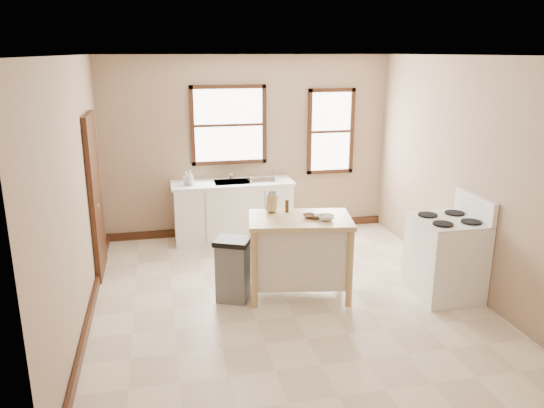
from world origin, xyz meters
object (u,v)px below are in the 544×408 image
at_px(pepper_grinder, 287,206).
at_px(bowl_b, 315,217).
at_px(bowl_a, 309,216).
at_px(trash_bin, 233,270).
at_px(kitchen_island, 300,257).
at_px(knife_block, 272,204).
at_px(gas_stove, 446,247).
at_px(soap_bottle_b, 187,178).
at_px(soap_bottle_a, 190,178).
at_px(bowl_c, 326,218).
at_px(dish_rack, 261,178).

relative_size(pepper_grinder, bowl_b, 1.03).
bearing_deg(bowl_a, trash_bin, 177.61).
distance_m(kitchen_island, bowl_b, 0.54).
relative_size(knife_block, gas_stove, 0.16).
xyz_separation_m(soap_bottle_b, kitchen_island, (1.19, -2.11, -0.53)).
bearing_deg(soap_bottle_a, kitchen_island, -77.90).
relative_size(soap_bottle_b, trash_bin, 0.25).
height_order(kitchen_island, bowl_c, bowl_c).
xyz_separation_m(dish_rack, bowl_a, (0.15, -2.13, 0.02)).
xyz_separation_m(soap_bottle_a, gas_stove, (2.82, -2.43, -0.42)).
height_order(kitchen_island, gas_stove, gas_stove).
bearing_deg(gas_stove, kitchen_island, 167.32).
xyz_separation_m(knife_block, trash_bin, (-0.53, -0.28, -0.69)).
xyz_separation_m(soap_bottle_a, pepper_grinder, (1.03, -1.80, 0.02)).
height_order(soap_bottle_b, kitchen_island, soap_bottle_b).
xyz_separation_m(soap_bottle_a, bowl_c, (1.40, -2.20, -0.03)).
xyz_separation_m(kitchen_island, knife_block, (-0.28, 0.29, 0.59)).
height_order(knife_block, pepper_grinder, knife_block).
height_order(soap_bottle_b, bowl_b, soap_bottle_b).
distance_m(bowl_a, trash_bin, 1.09).
distance_m(soap_bottle_b, bowl_a, 2.49).
distance_m(soap_bottle_a, kitchen_island, 2.40).
relative_size(knife_block, bowl_c, 1.09).
distance_m(soap_bottle_a, soap_bottle_b, 0.08).
bearing_deg(pepper_grinder, gas_stove, -19.38).
relative_size(soap_bottle_b, bowl_b, 1.33).
height_order(dish_rack, bowl_c, bowl_c).
height_order(soap_bottle_a, gas_stove, gas_stove).
bearing_deg(bowl_c, pepper_grinder, 132.56).
distance_m(trash_bin, gas_stove, 2.54).
bearing_deg(gas_stove, bowl_c, 170.80).
distance_m(dish_rack, kitchen_island, 2.16).
bearing_deg(soap_bottle_b, pepper_grinder, -48.52).
xyz_separation_m(dish_rack, knife_block, (-0.23, -1.81, 0.10)).
height_order(bowl_b, trash_bin, bowl_b).
bearing_deg(bowl_c, knife_block, 140.81).
height_order(trash_bin, gas_stove, gas_stove).
distance_m(kitchen_island, bowl_a, 0.52).
relative_size(kitchen_island, bowl_a, 7.56).
xyz_separation_m(knife_block, gas_stove, (1.97, -0.67, -0.46)).
bearing_deg(dish_rack, knife_block, -105.84).
xyz_separation_m(pepper_grinder, bowl_b, (0.26, -0.32, -0.06)).
relative_size(soap_bottle_b, gas_stove, 0.16).
height_order(bowl_a, trash_bin, bowl_a).
bearing_deg(gas_stove, bowl_b, 168.44).
xyz_separation_m(knife_block, pepper_grinder, (0.18, -0.04, -0.02)).
height_order(dish_rack, trash_bin, dish_rack).
xyz_separation_m(kitchen_island, bowl_c, (0.27, -0.15, 0.52)).
height_order(bowl_c, gas_stove, gas_stove).
xyz_separation_m(dish_rack, pepper_grinder, (-0.05, -1.86, 0.08)).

